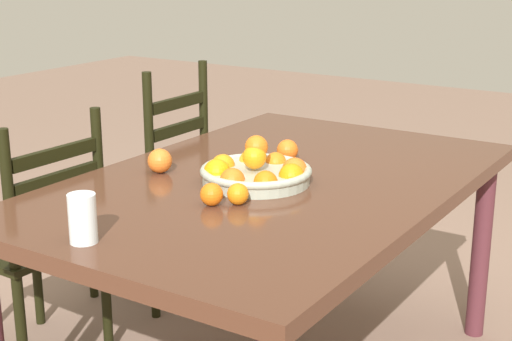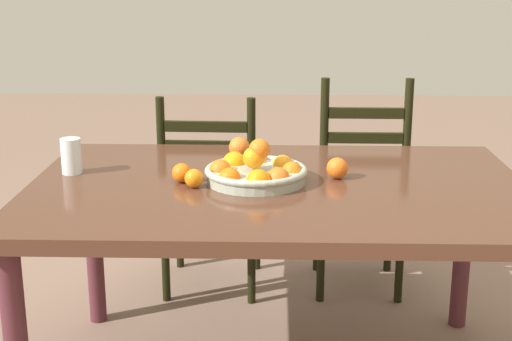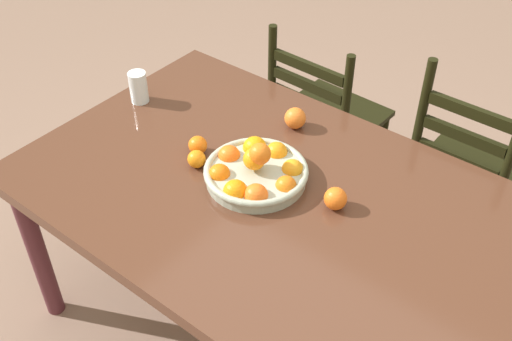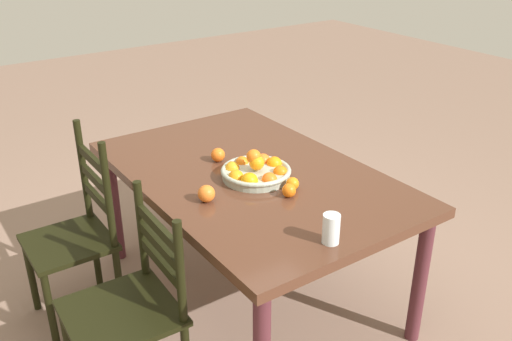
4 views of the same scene
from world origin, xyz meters
name	(u,v)px [view 3 (image 3 of 4)]	position (x,y,z in m)	size (l,w,h in m)	color
ground_plane	(268,330)	(0.00, 0.00, 0.00)	(12.00, 12.00, 0.00)	#866958
dining_table	(270,208)	(0.00, 0.00, 0.67)	(1.66, 1.07, 0.75)	#502E1F
chair_near_window	(324,120)	(-0.30, 0.80, 0.46)	(0.45, 0.45, 0.92)	black
chair_by_cabinet	(462,178)	(0.37, 0.80, 0.47)	(0.41, 0.41, 1.00)	black
fruit_bowl	(256,171)	(-0.08, 0.02, 0.79)	(0.35, 0.35, 0.15)	#A3AB99
orange_loose_0	(197,159)	(-0.28, -0.05, 0.78)	(0.06, 0.06, 0.06)	orange
orange_loose_1	(295,118)	(-0.15, 0.34, 0.79)	(0.08, 0.08, 0.08)	orange
orange_loose_2	(335,199)	(0.20, 0.07, 0.79)	(0.07, 0.07, 0.07)	orange
orange_loose_3	(198,145)	(-0.32, 0.01, 0.78)	(0.07, 0.07, 0.07)	orange
drinking_glass	(138,87)	(-0.72, 0.11, 0.81)	(0.07, 0.07, 0.12)	silver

